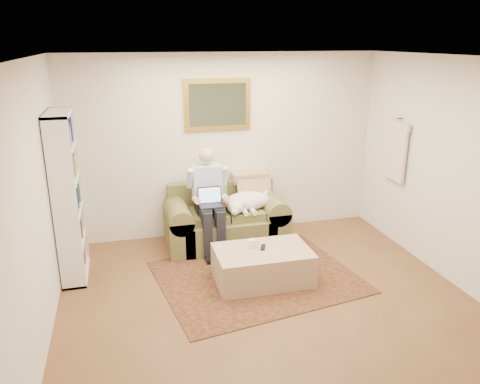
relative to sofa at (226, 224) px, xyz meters
name	(u,v)px	position (x,y,z in m)	size (l,w,h in m)	color
room_shell	(272,191)	(0.10, -1.69, 1.01)	(4.51, 5.00, 2.61)	brown
rug	(257,277)	(0.14, -1.09, -0.28)	(2.29, 1.84, 0.01)	black
sofa	(226,224)	(0.00, 0.00, 0.00)	(1.66, 0.84, 0.99)	brown
seated_man	(210,201)	(-0.25, -0.15, 0.41)	(0.55, 0.78, 1.39)	#8CABD8
laptop	(211,200)	(-0.25, -0.22, 0.45)	(0.32, 0.25, 0.23)	black
sleeping_dog	(248,201)	(0.30, -0.08, 0.35)	(0.68, 0.43, 0.25)	white
ottoman	(262,265)	(0.18, -1.19, -0.08)	(1.12, 0.71, 0.41)	tan
coffee_mug	(252,244)	(0.07, -1.09, 0.17)	(0.08, 0.08, 0.10)	white
tv_remote	(263,247)	(0.20, -1.14, 0.13)	(0.05, 0.15, 0.02)	black
bookshelf	(67,197)	(-2.00, -0.45, 0.71)	(0.28, 0.80, 2.00)	white
wall_mirror	(218,105)	(0.00, 0.43, 1.61)	(0.94, 0.04, 0.72)	gold
hanging_shirt	(396,148)	(2.29, -0.45, 1.06)	(0.06, 0.52, 0.90)	beige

